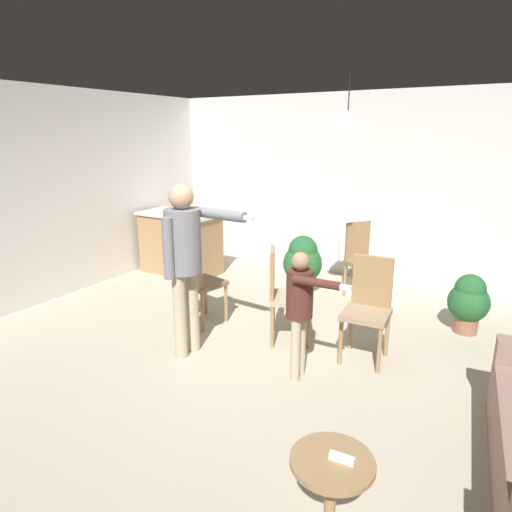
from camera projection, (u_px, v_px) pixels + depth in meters
name	position (u px, v px, depth m)	size (l,w,h in m)	color
ground	(251.00, 365.00, 4.22)	(7.68, 7.68, 0.00)	#B2A893
wall_back	(364.00, 188.00, 6.50)	(6.40, 0.10, 2.70)	silver
wall_left	(28.00, 199.00, 5.43)	(0.10, 6.40, 2.70)	silver
kitchen_counter	(181.00, 243.00, 6.89)	(1.26, 0.66, 0.95)	#99754C
side_table_by_couch	(331.00, 490.00, 2.31)	(0.44, 0.44, 0.52)	#99754C
person_adult	(185.00, 252.00, 4.16)	(0.84, 0.49, 1.69)	tan
person_child	(301.00, 302.00, 3.81)	(0.61, 0.34, 1.17)	tan
dining_chair_by_counter	(368.00, 305.00, 4.22)	(0.45, 0.45, 1.00)	#99754C
dining_chair_near_wall	(283.00, 291.00, 4.59)	(0.57, 0.57, 1.00)	#99754C
dining_chair_centre_back	(198.00, 279.00, 4.97)	(0.50, 0.50, 1.00)	#99754C
dining_chair_spare	(362.00, 257.00, 5.84)	(0.58, 0.58, 1.00)	#99754C
potted_plant_corner	(469.00, 301.00, 4.81)	(0.44, 0.44, 0.67)	brown
potted_plant_by_wall	(303.00, 262.00, 5.97)	(0.53, 0.53, 0.81)	brown
spare_remote_on_table	(342.00, 458.00, 2.25)	(0.04, 0.13, 0.04)	white
ceiling_light_pendant	(348.00, 120.00, 4.47)	(0.32, 0.32, 0.55)	silver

